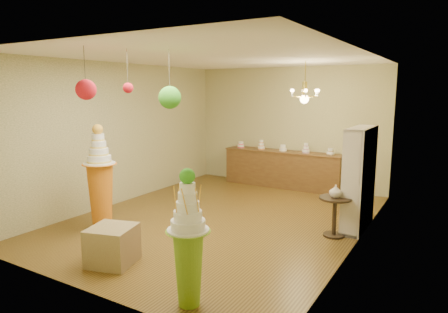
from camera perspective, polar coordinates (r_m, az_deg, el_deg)
The scene contains 17 objects.
floor at distance 7.73m, azimuth -0.31°, elevation -8.84°, with size 6.50×6.50×0.00m, color brown.
ceiling at distance 7.36m, azimuth -0.33°, elevation 13.92°, with size 6.50×6.50×0.00m, color white.
wall_back at distance 10.30m, azimuth 9.09°, elevation 4.17°, with size 5.00×0.04×3.00m, color tan.
wall_front at distance 4.95m, azimuth -20.20°, elevation -1.93°, with size 5.00×0.04×3.00m, color tan.
wall_left at distance 8.94m, azimuth -14.19°, elevation 3.22°, with size 0.04×6.50×3.00m, color tan.
wall_right at distance 6.48m, azimuth 18.96°, elevation 0.72°, with size 0.04×6.50×3.00m, color tan.
pedestal_green at distance 4.61m, azimuth -5.11°, elevation -13.15°, with size 0.48×0.48×1.59m.
pedestal_orange at distance 7.23m, azimuth -17.21°, elevation -4.36°, with size 0.64×0.64×1.86m.
burlap_riser at distance 5.96m, azimuth -15.65°, elevation -12.11°, with size 0.59×0.59×0.54m, color olive.
sideboard at distance 10.19m, azimuth 8.36°, elevation -1.68°, with size 3.04×0.54×1.16m.
shelving_unit at distance 7.39m, azimuth 18.78°, elevation -2.97°, with size 0.33×1.20×1.80m.
round_table at distance 6.96m, azimuth 15.53°, elevation -7.54°, with size 0.64×0.64×0.67m.
vase at distance 6.87m, azimuth 15.66°, elevation -4.78°, with size 0.20×0.20×0.21m, color beige.
pom_red_left at distance 5.65m, azimuth -19.13°, elevation 9.02°, with size 0.27×0.27×0.70m.
pom_green_mid at distance 5.83m, azimuth -7.75°, elevation 8.36°, with size 0.33×0.33×0.84m.
pom_red_right at distance 5.90m, azimuth -13.54°, elevation 9.54°, with size 0.15×0.15×0.62m.
chandelier at distance 8.30m, azimuth 11.42°, elevation 8.41°, with size 0.72×0.72×0.85m.
Camera 1 is at (3.80, -6.28, 2.43)m, focal length 32.00 mm.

